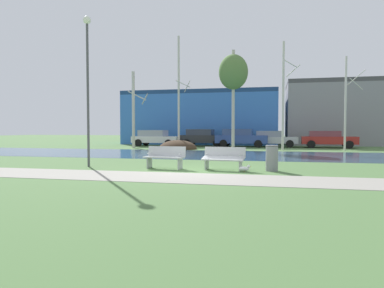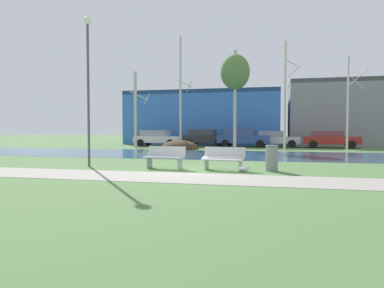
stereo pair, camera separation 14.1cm
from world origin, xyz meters
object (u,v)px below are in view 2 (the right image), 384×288
(parked_hatch_third_blue, at_px, (243,137))
(parked_suv_fifth_red, at_px, (330,139))
(trash_bin, at_px, (272,158))
(streetlamp, at_px, (88,69))
(bench_right, at_px, (223,158))
(parked_sedan_second_dark, at_px, (205,137))
(parked_van_nearest_white, at_px, (158,138))
(seagull, at_px, (244,168))
(parked_wagon_fourth_silver, at_px, (275,138))
(bench_left, at_px, (165,157))

(parked_hatch_third_blue, distance_m, parked_suv_fifth_red, 7.15)
(trash_bin, height_order, streetlamp, streetlamp)
(streetlamp, bearing_deg, bench_right, -0.36)
(bench_right, xyz_separation_m, parked_sedan_second_dark, (-4.35, 18.28, 0.33))
(parked_hatch_third_blue, bearing_deg, parked_van_nearest_white, -177.11)
(trash_bin, bearing_deg, seagull, -149.72)
(trash_bin, bearing_deg, parked_wagon_fourth_silver, 89.79)
(streetlamp, bearing_deg, parked_suv_fifth_red, 55.87)
(bench_left, xyz_separation_m, parked_sedan_second_dark, (-2.03, 18.28, 0.33))
(bench_left, relative_size, trash_bin, 1.73)
(parked_hatch_third_blue, xyz_separation_m, parked_suv_fifth_red, (7.15, -0.14, -0.07))
(bench_left, distance_m, streetlamp, 4.86)
(trash_bin, distance_m, parked_van_nearest_white, 20.09)
(parked_sedan_second_dark, bearing_deg, bench_right, -76.61)
(seagull, bearing_deg, bench_right, 151.77)
(parked_hatch_third_blue, bearing_deg, streetlamp, -105.03)
(parked_wagon_fourth_silver, bearing_deg, bench_left, -102.98)
(parked_sedan_second_dark, distance_m, parked_suv_fifth_red, 10.64)
(parked_suv_fifth_red, bearing_deg, parked_wagon_fourth_silver, 173.79)
(bench_left, distance_m, parked_hatch_third_blue, 17.79)
(seagull, height_order, parked_wagon_fourth_silver, parked_wagon_fourth_silver)
(bench_right, xyz_separation_m, seagull, (0.82, -0.44, -0.34))
(bench_right, bearing_deg, seagull, -28.23)
(streetlamp, relative_size, parked_hatch_third_blue, 1.36)
(parked_suv_fifth_red, bearing_deg, parked_sedan_second_dark, 176.28)
(trash_bin, bearing_deg, bench_right, -176.23)
(streetlamp, height_order, parked_wagon_fourth_silver, streetlamp)
(parked_van_nearest_white, xyz_separation_m, parked_sedan_second_dark, (4.21, 0.94, 0.04))
(streetlamp, bearing_deg, parked_sedan_second_dark, 85.99)
(bench_right, height_order, parked_van_nearest_white, parked_van_nearest_white)
(parked_van_nearest_white, distance_m, parked_sedan_second_dark, 4.32)
(parked_van_nearest_white, bearing_deg, parked_suv_fifth_red, 0.97)
(parked_wagon_fourth_silver, xyz_separation_m, parked_suv_fifth_red, (4.42, -0.48, 0.01))
(seagull, xyz_separation_m, parked_suv_fifth_red, (5.44, 18.03, 0.62))
(parked_van_nearest_white, xyz_separation_m, parked_suv_fifth_red, (14.83, 0.25, -0.02))
(seagull, bearing_deg, trash_bin, 30.28)
(parked_hatch_third_blue, bearing_deg, parked_wagon_fourth_silver, 7.22)
(streetlamp, relative_size, parked_suv_fifth_red, 1.40)
(bench_left, xyz_separation_m, parked_van_nearest_white, (-6.24, 17.34, 0.29))
(bench_left, bearing_deg, bench_right, 0.00)
(parked_van_nearest_white, relative_size, parked_sedan_second_dark, 1.05)
(parked_van_nearest_white, bearing_deg, trash_bin, -59.01)
(seagull, height_order, parked_hatch_third_blue, parked_hatch_third_blue)
(trash_bin, xyz_separation_m, parked_suv_fifth_red, (4.49, 17.47, 0.25))
(seagull, relative_size, streetlamp, 0.07)
(parked_van_nearest_white, relative_size, parked_suv_fifth_red, 1.00)
(bench_left, relative_size, bench_right, 1.00)
(bench_right, xyz_separation_m, parked_wagon_fourth_silver, (1.84, 18.07, 0.27))
(parked_hatch_third_blue, bearing_deg, parked_sedan_second_dark, 170.92)
(seagull, bearing_deg, parked_van_nearest_white, 117.83)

